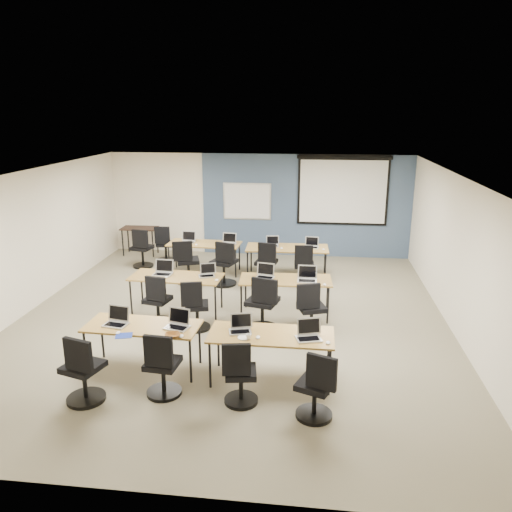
# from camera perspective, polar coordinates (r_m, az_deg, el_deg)

# --- Properties ---
(floor) EXTENTS (8.00, 9.00, 0.02)m
(floor) POSITION_cam_1_polar(r_m,az_deg,el_deg) (9.51, -2.81, -7.20)
(floor) COLOR #6B6354
(floor) RESTS_ON ground
(ceiling) EXTENTS (8.00, 9.00, 0.02)m
(ceiling) POSITION_cam_1_polar(r_m,az_deg,el_deg) (8.78, -3.05, 9.16)
(ceiling) COLOR white
(ceiling) RESTS_ON ground
(wall_back) EXTENTS (8.00, 0.04, 2.70)m
(wall_back) POSITION_cam_1_polar(r_m,az_deg,el_deg) (13.40, 0.30, 5.86)
(wall_back) COLOR beige
(wall_back) RESTS_ON ground
(wall_front) EXTENTS (8.00, 0.04, 2.70)m
(wall_front) POSITION_cam_1_polar(r_m,az_deg,el_deg) (5.00, -11.80, -13.43)
(wall_front) COLOR beige
(wall_front) RESTS_ON ground
(wall_left) EXTENTS (0.04, 9.00, 2.70)m
(wall_left) POSITION_cam_1_polar(r_m,az_deg,el_deg) (10.48, -25.03, 1.30)
(wall_left) COLOR beige
(wall_left) RESTS_ON ground
(wall_right) EXTENTS (0.04, 9.00, 2.70)m
(wall_right) POSITION_cam_1_polar(r_m,az_deg,el_deg) (9.28, 22.23, -0.19)
(wall_right) COLOR beige
(wall_right) RESTS_ON ground
(blue_accent_panel) EXTENTS (5.50, 0.04, 2.70)m
(blue_accent_panel) POSITION_cam_1_polar(r_m,az_deg,el_deg) (13.29, 5.68, 5.69)
(blue_accent_panel) COLOR #3D5977
(blue_accent_panel) RESTS_ON wall_back
(whiteboard) EXTENTS (1.28, 0.03, 0.98)m
(whiteboard) POSITION_cam_1_polar(r_m,az_deg,el_deg) (13.34, -1.02, 6.25)
(whiteboard) COLOR silver
(whiteboard) RESTS_ON wall_back
(projector_screen) EXTENTS (2.40, 0.10, 1.82)m
(projector_screen) POSITION_cam_1_polar(r_m,az_deg,el_deg) (13.15, 9.91, 7.79)
(projector_screen) COLOR black
(projector_screen) RESTS_ON wall_back
(training_table_front_left) EXTENTS (1.70, 0.71, 0.73)m
(training_table_front_left) POSITION_cam_1_polar(r_m,az_deg,el_deg) (7.68, -12.82, -8.03)
(training_table_front_left) COLOR olive
(training_table_front_left) RESTS_ON floor
(training_table_front_right) EXTENTS (1.79, 0.74, 0.73)m
(training_table_front_right) POSITION_cam_1_polar(r_m,az_deg,el_deg) (7.22, 1.74, -9.22)
(training_table_front_right) COLOR #AA722D
(training_table_front_right) RESTS_ON floor
(training_table_mid_left) EXTENTS (1.76, 0.73, 0.73)m
(training_table_mid_left) POSITION_cam_1_polar(r_m,az_deg,el_deg) (9.71, -9.09, -2.55)
(training_table_mid_left) COLOR brown
(training_table_mid_left) RESTS_ON floor
(training_table_mid_right) EXTENTS (1.73, 0.72, 0.73)m
(training_table_mid_right) POSITION_cam_1_polar(r_m,az_deg,el_deg) (9.45, 3.39, -2.92)
(training_table_mid_right) COLOR brown
(training_table_mid_right) RESTS_ON floor
(training_table_back_left) EXTENTS (1.72, 0.72, 0.73)m
(training_table_back_left) POSITION_cam_1_polar(r_m,az_deg,el_deg) (12.00, -5.93, 1.25)
(training_table_back_left) COLOR olive
(training_table_back_left) RESTS_ON floor
(training_table_back_right) EXTENTS (1.89, 0.79, 0.73)m
(training_table_back_right) POSITION_cam_1_polar(r_m,az_deg,el_deg) (11.60, 3.58, 0.79)
(training_table_back_right) COLOR brown
(training_table_back_right) RESTS_ON floor
(laptop_0) EXTENTS (0.34, 0.29, 0.26)m
(laptop_0) POSITION_cam_1_polar(r_m,az_deg,el_deg) (7.76, -15.63, -7.06)
(laptop_0) COLOR silver
(laptop_0) RESTS_ON training_table_front_left
(mouse_0) EXTENTS (0.08, 0.11, 0.03)m
(mouse_0) POSITION_cam_1_polar(r_m,az_deg,el_deg) (7.47, -15.48, -8.45)
(mouse_0) COLOR white
(mouse_0) RESTS_ON training_table_front_left
(task_chair_0) EXTENTS (0.53, 0.52, 1.00)m
(task_chair_0) POSITION_cam_1_polar(r_m,az_deg,el_deg) (7.20, -19.17, -12.70)
(task_chair_0) COLOR black
(task_chair_0) RESTS_ON floor
(laptop_1) EXTENTS (0.34, 0.29, 0.26)m
(laptop_1) POSITION_cam_1_polar(r_m,az_deg,el_deg) (7.48, -8.94, -7.54)
(laptop_1) COLOR silver
(laptop_1) RESTS_ON training_table_front_left
(mouse_1) EXTENTS (0.06, 0.10, 0.04)m
(mouse_1) POSITION_cam_1_polar(r_m,az_deg,el_deg) (7.18, -8.54, -9.04)
(mouse_1) COLOR white
(mouse_1) RESTS_ON training_table_front_left
(task_chair_1) EXTENTS (0.49, 0.49, 0.97)m
(task_chair_1) POSITION_cam_1_polar(r_m,az_deg,el_deg) (7.08, -10.68, -12.67)
(task_chair_1) COLOR black
(task_chair_1) RESTS_ON floor
(laptop_2) EXTENTS (0.32, 0.27, 0.24)m
(laptop_2) POSITION_cam_1_polar(r_m,az_deg,el_deg) (7.26, -1.78, -8.14)
(laptop_2) COLOR silver
(laptop_2) RESTS_ON training_table_front_right
(mouse_2) EXTENTS (0.08, 0.11, 0.04)m
(mouse_2) POSITION_cam_1_polar(r_m,az_deg,el_deg) (7.07, 0.23, -9.28)
(mouse_2) COLOR white
(mouse_2) RESTS_ON training_table_front_right
(task_chair_2) EXTENTS (0.46, 0.46, 0.95)m
(task_chair_2) POSITION_cam_1_polar(r_m,az_deg,el_deg) (6.80, -1.87, -13.77)
(task_chair_2) COLOR black
(task_chair_2) RESTS_ON floor
(laptop_3) EXTENTS (0.34, 0.29, 0.26)m
(laptop_3) POSITION_cam_1_polar(r_m,az_deg,el_deg) (7.09, 6.04, -8.82)
(laptop_3) COLOR #B3B3C0
(laptop_3) RESTS_ON training_table_front_right
(mouse_3) EXTENTS (0.08, 0.11, 0.04)m
(mouse_3) POSITION_cam_1_polar(r_m,az_deg,el_deg) (6.99, 8.24, -9.78)
(mouse_3) COLOR white
(mouse_3) RESTS_ON training_table_front_right
(task_chair_3) EXTENTS (0.50, 0.48, 0.96)m
(task_chair_3) POSITION_cam_1_polar(r_m,az_deg,el_deg) (6.55, 6.91, -15.12)
(task_chair_3) COLOR black
(task_chair_3) RESTS_ON floor
(laptop_4) EXTENTS (0.36, 0.31, 0.27)m
(laptop_4) POSITION_cam_1_polar(r_m,az_deg,el_deg) (9.84, -10.57, -1.68)
(laptop_4) COLOR #BBBBC1
(laptop_4) RESTS_ON training_table_mid_left
(mouse_4) EXTENTS (0.07, 0.10, 0.03)m
(mouse_4) POSITION_cam_1_polar(r_m,az_deg,el_deg) (9.64, -10.20, -2.39)
(mouse_4) COLOR white
(mouse_4) RESTS_ON training_table_mid_left
(task_chair_4) EXTENTS (0.48, 0.48, 0.97)m
(task_chair_4) POSITION_cam_1_polar(r_m,az_deg,el_deg) (9.31, -11.20, -5.41)
(task_chair_4) COLOR black
(task_chair_4) RESTS_ON floor
(laptop_5) EXTENTS (0.30, 0.26, 0.23)m
(laptop_5) POSITION_cam_1_polar(r_m,az_deg,el_deg) (9.62, -5.60, -1.94)
(laptop_5) COLOR silver
(laptop_5) RESTS_ON training_table_mid_left
(mouse_5) EXTENTS (0.08, 0.11, 0.04)m
(mouse_5) POSITION_cam_1_polar(r_m,az_deg,el_deg) (9.35, -4.51, -2.76)
(mouse_5) COLOR white
(mouse_5) RESTS_ON training_table_mid_left
(task_chair_5) EXTENTS (0.46, 0.46, 0.95)m
(task_chair_5) POSITION_cam_1_polar(r_m,az_deg,el_deg) (8.97, -6.91, -6.09)
(task_chair_5) COLOR black
(task_chair_5) RESTS_ON floor
(laptop_6) EXTENTS (0.34, 0.29, 0.26)m
(laptop_6) POSITION_cam_1_polar(r_m,az_deg,el_deg) (9.49, 1.06, -2.08)
(laptop_6) COLOR silver
(laptop_6) RESTS_ON training_table_mid_right
(mouse_6) EXTENTS (0.07, 0.11, 0.04)m
(mouse_6) POSITION_cam_1_polar(r_m,az_deg,el_deg) (9.21, 2.24, -3.02)
(mouse_6) COLOR white
(mouse_6) RESTS_ON training_table_mid_right
(task_chair_6) EXTENTS (0.58, 0.58, 1.05)m
(task_chair_6) POSITION_cam_1_polar(r_m,az_deg,el_deg) (8.84, 0.79, -5.99)
(task_chair_6) COLOR black
(task_chair_6) RESTS_ON floor
(laptop_7) EXTENTS (0.36, 0.30, 0.27)m
(laptop_7) POSITION_cam_1_polar(r_m,az_deg,el_deg) (9.36, 5.87, -2.42)
(laptop_7) COLOR #B1B1B6
(laptop_7) RESTS_ON training_table_mid_right
(mouse_7) EXTENTS (0.09, 0.11, 0.03)m
(mouse_7) POSITION_cam_1_polar(r_m,az_deg,el_deg) (9.17, 7.85, -3.26)
(mouse_7) COLOR white
(mouse_7) RESTS_ON training_table_mid_right
(task_chair_7) EXTENTS (0.52, 0.50, 0.99)m
(task_chair_7) POSITION_cam_1_polar(r_m,az_deg,el_deg) (8.79, 6.26, -6.46)
(task_chair_7) COLOR black
(task_chair_7) RESTS_ON floor
(laptop_8) EXTENTS (0.34, 0.29, 0.26)m
(laptop_8) POSITION_cam_1_polar(r_m,az_deg,el_deg) (12.11, -7.77, 1.86)
(laptop_8) COLOR #ADADB9
(laptop_8) RESTS_ON training_table_back_left
(mouse_8) EXTENTS (0.06, 0.09, 0.03)m
(mouse_8) POSITION_cam_1_polar(r_m,az_deg,el_deg) (11.84, -6.83, 1.30)
(mouse_8) COLOR white
(mouse_8) RESTS_ON training_table_back_left
(task_chair_8) EXTENTS (0.56, 0.55, 1.02)m
(task_chair_8) POSITION_cam_1_polar(r_m,az_deg,el_deg) (11.36, -7.89, -1.07)
(task_chair_8) COLOR black
(task_chair_8) RESTS_ON floor
(laptop_9) EXTENTS (0.33, 0.28, 0.25)m
(laptop_9) POSITION_cam_1_polar(r_m,az_deg,el_deg) (11.85, -3.11, 1.67)
(laptop_9) COLOR silver
(laptop_9) RESTS_ON training_table_back_left
(mouse_9) EXTENTS (0.09, 0.11, 0.04)m
(mouse_9) POSITION_cam_1_polar(r_m,az_deg,el_deg) (11.65, -2.86, 1.15)
(mouse_9) COLOR white
(mouse_9) RESTS_ON training_table_back_left
(task_chair_9) EXTENTS (0.57, 0.56, 1.03)m
(task_chair_9) POSITION_cam_1_polar(r_m,az_deg,el_deg) (11.14, -3.66, -1.26)
(task_chair_9) COLOR black
(task_chair_9) RESTS_ON floor
(laptop_10) EXTENTS (0.30, 0.25, 0.23)m
(laptop_10) POSITION_cam_1_polar(r_m,az_deg,el_deg) (11.68, 1.87, 1.43)
(laptop_10) COLOR #ABABAB
(laptop_10) RESTS_ON training_table_back_right
(mouse_10) EXTENTS (0.06, 0.10, 0.03)m
(mouse_10) POSITION_cam_1_polar(r_m,az_deg,el_deg) (11.46, 2.93, 0.89)
(mouse_10) COLOR white
(mouse_10) RESTS_ON training_table_back_right
(task_chair_10) EXTENTS (0.50, 0.50, 0.99)m
(task_chair_10) POSITION_cam_1_polar(r_m,az_deg,el_deg) (11.26, 1.20, -1.16)
(task_chair_10) COLOR black
(task_chair_10) RESTS_ON floor
(laptop_11) EXTENTS (0.31, 0.26, 0.24)m
(laptop_11) POSITION_cam_1_polar(r_m,az_deg,el_deg) (11.62, 6.40, 1.27)
(laptop_11) COLOR #B3B3C0
(laptop_11) RESTS_ON training_table_back_right
(mouse_11) EXTENTS (0.06, 0.09, 0.03)m
(mouse_11) POSITION_cam_1_polar(r_m,az_deg,el_deg) (11.46, 7.72, 0.76)
(mouse_11) COLOR white
(mouse_11) RESTS_ON training_table_back_right
(task_chair_11) EXTENTS (0.49, 0.49, 0.97)m
(task_chair_11) POSITION_cam_1_polar(r_m,az_deg,el_deg) (11.15, 5.49, -1.45)
(task_chair_11) COLOR black
(task_chair_11) RESTS_ON floor
(blue_mousepad) EXTENTS (0.27, 0.25, 0.01)m
(blue_mousepad) POSITION_cam_1_polar(r_m,az_deg,el_deg) (7.38, -14.86, -8.78)
(blue_mousepad) COLOR navy
(blue_mousepad) RESTS_ON training_table_front_left
(snack_bowl) EXTENTS (0.26, 0.26, 0.05)m
(snack_bowl) POSITION_cam_1_polar(r_m,az_deg,el_deg) (7.19, -9.52, -8.95)
(snack_bowl) COLOR brown
(snack_bowl) RESTS_ON training_table_front_left
(snack_plate) EXTENTS (0.22, 0.22, 0.01)m
(snack_plate) POSITION_cam_1_polar(r_m,az_deg,el_deg) (7.08, -1.39, -9.30)
(snack_plate) COLOR white
(snack_plate) RESTS_ON training_table_front_right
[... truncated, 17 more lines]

